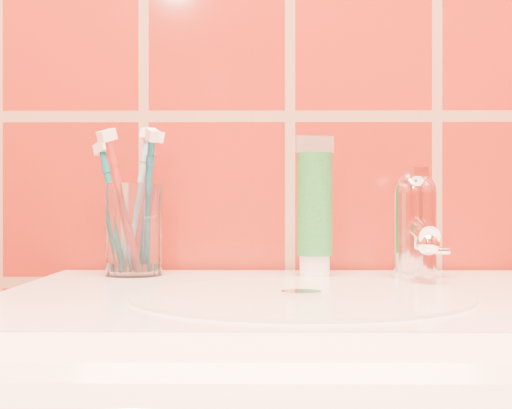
{
  "coord_description": "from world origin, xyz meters",
  "views": [
    {
      "loc": [
        -0.03,
        0.22,
        0.93
      ],
      "look_at": [
        -0.04,
        1.08,
        0.93
      ],
      "focal_mm": 55.0,
      "sensor_mm": 36.0,
      "label": 1
    }
  ],
  "objects": [
    {
      "name": "toothbrush_0",
      "position": [
        -0.16,
        1.1,
        0.93
      ],
      "size": [
        0.09,
        0.12,
        0.18
      ],
      "primitive_type": null,
      "rotation": [
        0.3,
        0.0,
        0.43
      ],
      "color": "#0B4E60",
      "rests_on": "glass_tumbler"
    },
    {
      "name": "toothpaste_tube",
      "position": [
        0.02,
        1.11,
        0.92
      ],
      "size": [
        0.04,
        0.04,
        0.16
      ],
      "rotation": [
        0.0,
        0.0,
        0.28
      ],
      "color": "white",
      "rests_on": "pedestal_sink"
    },
    {
      "name": "faucet",
      "position": [
        0.14,
        1.09,
        0.91
      ],
      "size": [
        0.05,
        0.11,
        0.12
      ],
      "color": "white",
      "rests_on": "pedestal_sink"
    },
    {
      "name": "glass_tumbler",
      "position": [
        -0.18,
        1.12,
        0.9
      ],
      "size": [
        0.08,
        0.08,
        0.11
      ],
      "primitive_type": "cylinder",
      "rotation": [
        0.0,
        0.0,
        0.3
      ],
      "color": "white",
      "rests_on": "pedestal_sink"
    },
    {
      "name": "toothbrush_1",
      "position": [
        -0.21,
        1.13,
        0.93
      ],
      "size": [
        0.12,
        0.12,
        0.17
      ],
      "primitive_type": null,
      "rotation": [
        0.33,
        0.0,
        -2.32
      ],
      "color": "#0B5B64",
      "rests_on": "glass_tumbler"
    },
    {
      "name": "toothbrush_2",
      "position": [
        -0.19,
        1.09,
        0.93
      ],
      "size": [
        0.11,
        0.11,
        0.18
      ],
      "primitive_type": null,
      "rotation": [
        0.29,
        0.0,
        -0.72
      ],
      "color": "#A22622",
      "rests_on": "glass_tumbler"
    },
    {
      "name": "toothbrush_4",
      "position": [
        -0.17,
        1.13,
        0.93
      ],
      "size": [
        0.08,
        0.07,
        0.18
      ],
      "primitive_type": null,
      "rotation": [
        0.18,
        0.0,
        1.93
      ],
      "color": "#A52330",
      "rests_on": "glass_tumbler"
    },
    {
      "name": "toothbrush_3",
      "position": [
        -0.18,
        1.14,
        0.94
      ],
      "size": [
        0.08,
        0.12,
        0.19
      ],
      "primitive_type": null,
      "rotation": [
        0.29,
        0.0,
        2.75
      ],
      "color": "#75AFD0",
      "rests_on": "glass_tumbler"
    }
  ]
}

